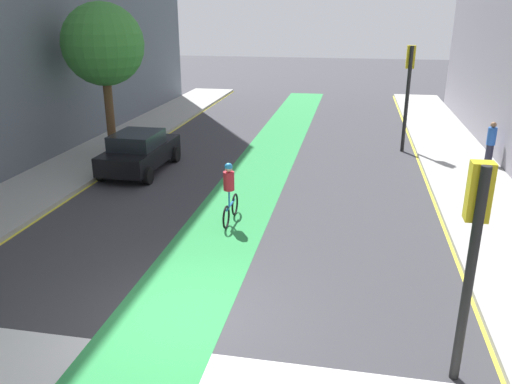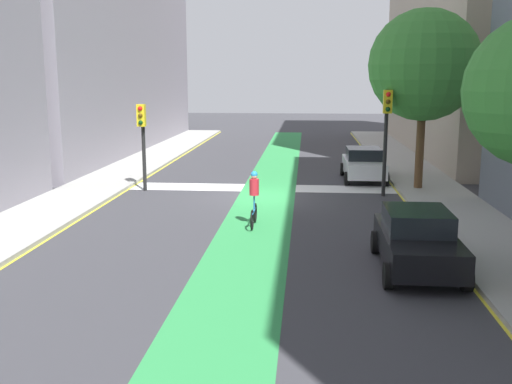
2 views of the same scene
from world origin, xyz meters
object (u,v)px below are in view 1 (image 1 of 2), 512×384
traffic_signal_far_right (409,79)px  car_black_left_far (139,151)px  cyclist_in_lane (230,192)px  pedestrian_sidewalk_right_a (491,143)px  traffic_signal_near_right (474,232)px  street_tree_far (103,45)px

traffic_signal_far_right → car_black_left_far: (-10.26, -5.11, -2.37)m
car_black_left_far → cyclist_in_lane: cyclist_in_lane is taller
pedestrian_sidewalk_right_a → traffic_signal_near_right: bearing=-104.5°
traffic_signal_far_right → pedestrian_sidewalk_right_a: (3.17, -2.00, -2.16)m
traffic_signal_near_right → street_tree_far: (-12.07, 12.03, 1.92)m
traffic_signal_far_right → cyclist_in_lane: bearing=-120.9°
car_black_left_far → cyclist_in_lane: size_ratio=2.27×
car_black_left_far → pedestrian_sidewalk_right_a: (13.43, 3.11, 0.21)m
traffic_signal_far_right → cyclist_in_lane: 11.19m
cyclist_in_lane → traffic_signal_near_right: bearing=-47.1°
pedestrian_sidewalk_right_a → car_black_left_far: bearing=-167.0°
pedestrian_sidewalk_right_a → street_tree_far: 15.95m
cyclist_in_lane → pedestrian_sidewalk_right_a: cyclist_in_lane is taller
traffic_signal_near_right → pedestrian_sidewalk_right_a: (3.43, 13.20, -1.67)m
pedestrian_sidewalk_right_a → street_tree_far: size_ratio=0.28×
traffic_signal_far_right → street_tree_far: (-12.33, -3.16, 1.43)m
cyclist_in_lane → car_black_left_far: bearing=137.0°
traffic_signal_near_right → cyclist_in_lane: 8.09m
traffic_signal_far_right → car_black_left_far: 11.71m
street_tree_far → traffic_signal_far_right: bearing=14.4°
traffic_signal_far_right → pedestrian_sidewalk_right_a: bearing=-32.3°
cyclist_in_lane → street_tree_far: street_tree_far is taller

